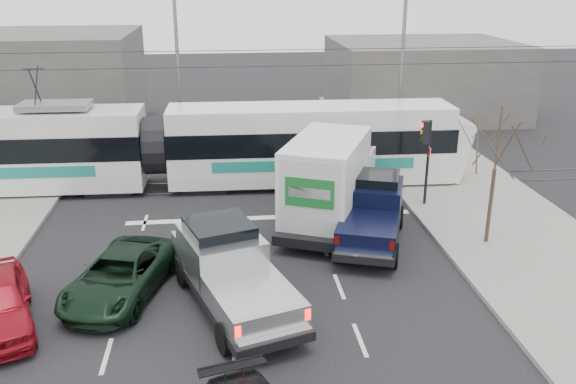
{
  "coord_description": "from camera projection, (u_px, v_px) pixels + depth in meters",
  "views": [
    {
      "loc": [
        -1.78,
        -16.83,
        9.36
      ],
      "look_at": [
        0.51,
        3.99,
        1.8
      ],
      "focal_mm": 38.0,
      "sensor_mm": 36.0,
      "label": 1
    }
  ],
  "objects": [
    {
      "name": "catenary",
      "position": [
        262.0,
        103.0,
        27.13
      ],
      "size": [
        60.0,
        0.2,
        7.0
      ],
      "color": "black",
      "rests_on": "ground"
    },
    {
      "name": "silver_pickup",
      "position": [
        229.0,
        268.0,
        18.01
      ],
      "size": [
        4.02,
        6.66,
        2.29
      ],
      "rotation": [
        0.0,
        0.0,
        0.32
      ],
      "color": "black",
      "rests_on": "ground"
    },
    {
      "name": "bare_tree",
      "position": [
        498.0,
        145.0,
        20.93
      ],
      "size": [
        2.4,
        2.4,
        5.0
      ],
      "color": "#47382B",
      "rests_on": "ground"
    },
    {
      "name": "sidewalk_right",
      "position": [
        558.0,
        273.0,
        19.99
      ],
      "size": [
        6.0,
        60.0,
        0.15
      ],
      "primitive_type": "cube",
      "color": "gray",
      "rests_on": "ground"
    },
    {
      "name": "tram",
      "position": [
        155.0,
        147.0,
        27.45
      ],
      "size": [
        27.03,
        3.31,
        5.51
      ],
      "rotation": [
        0.0,
        0.0,
        -0.02
      ],
      "color": "white",
      "rests_on": "ground"
    },
    {
      "name": "building_right",
      "position": [
        422.0,
        78.0,
        41.92
      ],
      "size": [
        12.0,
        10.0,
        5.0
      ],
      "primitive_type": "cube",
      "color": "#625C58",
      "rests_on": "ground"
    },
    {
      "name": "box_truck",
      "position": [
        330.0,
        180.0,
        23.58
      ],
      "size": [
        5.1,
        7.57,
        3.59
      ],
      "rotation": [
        0.0,
        0.0,
        -0.41
      ],
      "color": "black",
      "rests_on": "ground"
    },
    {
      "name": "street_lamp_far",
      "position": [
        174.0,
        59.0,
        31.89
      ],
      "size": [
        2.38,
        0.25,
        9.0
      ],
      "color": "slate",
      "rests_on": "ground"
    },
    {
      "name": "traffic_signal",
      "position": [
        426.0,
        144.0,
        24.9
      ],
      "size": [
        0.44,
        0.44,
        3.6
      ],
      "color": "black",
      "rests_on": "ground"
    },
    {
      "name": "rails",
      "position": [
        263.0,
        185.0,
        28.44
      ],
      "size": [
        60.0,
        1.6,
        0.03
      ],
      "primitive_type": "cube",
      "color": "#33302D",
      "rests_on": "ground"
    },
    {
      "name": "building_left",
      "position": [
        20.0,
        83.0,
        37.2
      ],
      "size": [
        14.0,
        10.0,
        6.0
      ],
      "primitive_type": "cube",
      "color": "#625C58",
      "rests_on": "ground"
    },
    {
      "name": "street_lamp_near",
      "position": [
        399.0,
        61.0,
        31.2
      ],
      "size": [
        2.38,
        0.25,
        9.0
      ],
      "color": "slate",
      "rests_on": "ground"
    },
    {
      "name": "navy_pickup",
      "position": [
        372.0,
        211.0,
        22.29
      ],
      "size": [
        3.7,
        5.89,
        2.33
      ],
      "rotation": [
        0.0,
        0.0,
        -0.33
      ],
      "color": "black",
      "rests_on": "ground"
    },
    {
      "name": "ground",
      "position": [
        286.0,
        289.0,
        19.09
      ],
      "size": [
        120.0,
        120.0,
        0.0
      ],
      "primitive_type": "plane",
      "color": "black",
      "rests_on": "ground"
    },
    {
      "name": "green_car",
      "position": [
        120.0,
        275.0,
        18.53
      ],
      "size": [
        3.57,
        5.36,
        1.37
      ],
      "primitive_type": "imported",
      "rotation": [
        0.0,
        0.0,
        -0.29
      ],
      "color": "black",
      "rests_on": "ground"
    }
  ]
}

